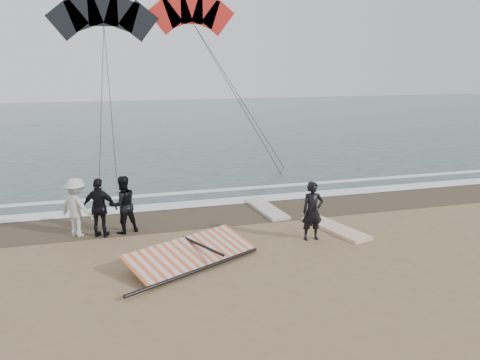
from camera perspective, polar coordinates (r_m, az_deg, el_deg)
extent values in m
plane|color=#8C704C|center=(12.85, 1.70, -10.22)|extent=(120.00, 120.00, 0.00)
cube|color=#233838|center=(44.63, -11.21, 6.95)|extent=(120.00, 54.00, 0.02)
cube|color=#4C3D2B|center=(16.91, -2.89, -4.17)|extent=(120.00, 2.80, 0.01)
cube|color=white|center=(18.21, -3.88, -2.78)|extent=(120.00, 0.90, 0.01)
cube|color=white|center=(19.81, -4.91, -1.41)|extent=(120.00, 0.45, 0.01)
imported|color=black|center=(14.43, 8.83, -3.75)|extent=(0.69, 0.47, 1.83)
cube|color=white|center=(15.66, 11.52, -5.77)|extent=(1.39, 2.70, 0.10)
cube|color=beige|center=(17.35, 3.24, -3.53)|extent=(0.93, 2.68, 0.11)
imported|color=black|center=(15.28, -14.08, -2.93)|extent=(1.09, 0.96, 1.86)
imported|color=black|center=(15.09, -16.71, -3.29)|extent=(1.19, 0.82, 1.88)
imported|color=silver|center=(15.42, -19.30, -3.16)|extent=(1.36, 1.31, 1.86)
cube|color=black|center=(13.52, -7.19, -8.85)|extent=(2.47, 1.63, 0.09)
cube|color=#E45426|center=(12.90, -5.93, -8.74)|extent=(3.85, 2.85, 0.38)
cylinder|color=black|center=(12.28, -5.26, -10.92)|extent=(3.78, 1.95, 0.09)
cylinder|color=black|center=(12.89, -4.62, -8.00)|extent=(0.87, 1.65, 0.08)
cylinder|color=#262626|center=(28.44, -1.42, 11.66)|extent=(0.04, 0.04, 15.98)
cylinder|color=#262626|center=(29.16, -1.12, 11.72)|extent=(0.04, 0.04, 14.95)
cylinder|color=#262626|center=(28.24, -16.48, 10.82)|extent=(0.04, 0.04, 14.39)
cylinder|color=#262626|center=(28.30, -15.68, 10.88)|extent=(0.04, 0.04, 14.26)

